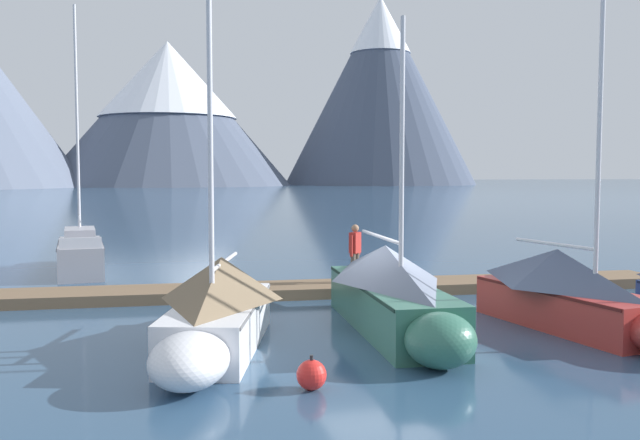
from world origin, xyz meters
name	(u,v)px	position (x,y,z in m)	size (l,w,h in m)	color
ground_plane	(381,324)	(0.00, 0.00, 0.00)	(700.00, 700.00, 0.00)	#2D4C6B
mountain_central_massif	(168,109)	(-1.83, 189.65, 22.55)	(72.25, 72.25, 42.31)	#4C566B
mountain_shoulder_ridge	(380,89)	(64.62, 191.44, 30.49)	(61.16, 61.16, 59.80)	#424C60
dock	(336,289)	(0.00, 4.00, 0.14)	(20.14, 2.87, 0.30)	brown
sailboat_nearest_berth	(80,252)	(-7.69, 10.46, 0.68)	(1.98, 5.93, 9.41)	#93939E
sailboat_second_berth	(217,309)	(-3.89, -1.52, 0.84)	(2.97, 5.86, 9.04)	white
sailboat_mid_dock_port	(392,291)	(0.00, -0.74, 0.88)	(2.00, 6.64, 6.69)	#336B56
sailboat_mid_dock_starboard	(576,294)	(3.97, -1.65, 0.81)	(2.51, 6.00, 7.39)	#B2332D
person_on_dock	(355,249)	(0.59, 4.08, 1.26)	(0.42, 0.46, 1.69)	brown
mooring_buoy_channel_marker	(311,375)	(-2.61, -4.24, 0.24)	(0.49, 0.49, 0.57)	red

